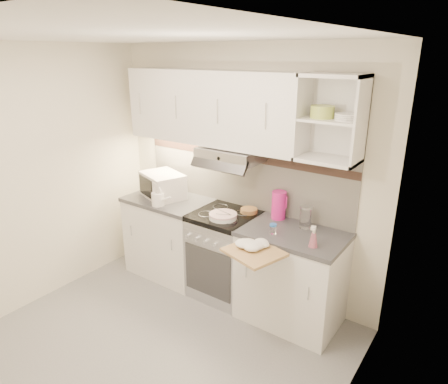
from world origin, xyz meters
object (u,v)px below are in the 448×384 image
(plate_stack, at_px, (223,216))
(cutting_board, at_px, (254,252))
(microwave, at_px, (163,185))
(pink_pitcher, at_px, (279,205))
(electric_range, at_px, (225,254))
(glass_jar, at_px, (305,217))
(spray_bottle, at_px, (313,238))
(watering_can, at_px, (158,199))

(plate_stack, distance_m, cutting_board, 0.68)
(microwave, bearing_deg, pink_pitcher, 28.25)
(electric_range, distance_m, plate_stack, 0.49)
(pink_pitcher, distance_m, glass_jar, 0.30)
(microwave, bearing_deg, spray_bottle, 14.61)
(plate_stack, distance_m, pink_pitcher, 0.54)
(plate_stack, xyz_separation_m, cutting_board, (0.57, -0.37, -0.05))
(cutting_board, bearing_deg, glass_jar, 92.49)
(watering_can, distance_m, spray_bottle, 1.68)
(spray_bottle, bearing_deg, watering_can, 168.34)
(watering_can, height_order, plate_stack, watering_can)
(plate_stack, xyz_separation_m, glass_jar, (0.73, 0.26, 0.08))
(microwave, height_order, glass_jar, microwave)
(electric_range, relative_size, glass_jar, 4.34)
(pink_pitcher, height_order, spray_bottle, pink_pitcher)
(electric_range, distance_m, spray_bottle, 1.14)
(plate_stack, relative_size, spray_bottle, 1.36)
(electric_range, relative_size, cutting_board, 2.12)
(watering_can, bearing_deg, spray_bottle, 0.45)
(plate_stack, height_order, spray_bottle, spray_bottle)
(watering_can, xyz_separation_m, pink_pitcher, (1.17, 0.42, 0.06))
(cutting_board, bearing_deg, microwave, 178.13)
(electric_range, height_order, cutting_board, electric_range)
(cutting_board, bearing_deg, pink_pitcher, 118.30)
(microwave, xyz_separation_m, spray_bottle, (1.83, -0.17, -0.06))
(glass_jar, xyz_separation_m, cutting_board, (-0.16, -0.63, -0.13))
(spray_bottle, bearing_deg, glass_jar, 110.84)
(watering_can, height_order, cutting_board, watering_can)
(glass_jar, distance_m, spray_bottle, 0.38)
(watering_can, xyz_separation_m, spray_bottle, (1.68, 0.06, 0.00))
(pink_pitcher, xyz_separation_m, glass_jar, (0.30, -0.05, -0.03))
(cutting_board, bearing_deg, plate_stack, 163.57)
(microwave, distance_m, glass_jar, 1.63)
(glass_jar, height_order, spray_bottle, glass_jar)
(cutting_board, bearing_deg, watering_can, -174.77)
(watering_can, xyz_separation_m, cutting_board, (1.31, -0.26, -0.10))
(spray_bottle, bearing_deg, electric_range, 157.16)
(microwave, bearing_deg, plate_stack, 12.51)
(plate_stack, height_order, glass_jar, glass_jar)
(electric_range, bearing_deg, pink_pitcher, 22.44)
(microwave, distance_m, pink_pitcher, 1.33)
(pink_pitcher, height_order, glass_jar, pink_pitcher)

